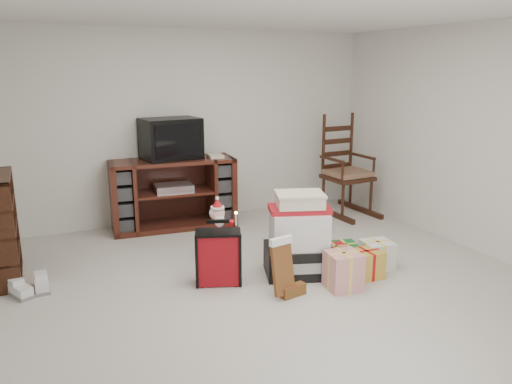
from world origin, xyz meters
TOP-DOWN VIEW (x-y plane):
  - room at (0.00, 0.00)m, footprint 5.01×5.01m
  - tv_stand at (-0.38, 2.19)m, footprint 1.60×0.68m
  - bookshelf at (-2.33, 1.27)m, footprint 0.28×0.85m
  - rocking_chair at (2.00, 1.84)m, footprint 0.64×1.00m
  - gift_pile at (0.34, 0.18)m, footprint 0.77×0.66m
  - red_suitcase at (-0.46, 0.29)m, footprint 0.45×0.34m
  - stocking at (-0.04, -0.22)m, footprint 0.28×0.16m
  - teddy_bear at (0.16, 0.14)m, footprint 0.26×0.23m
  - santa_figurine at (0.74, 0.62)m, footprint 0.31×0.29m
  - mrs_claus_figurine at (-0.25, 0.90)m, footprint 0.33×0.31m
  - sneaker_pair at (-2.11, 0.81)m, footprint 0.39×0.33m
  - gift_cluster at (0.88, -0.04)m, footprint 0.80×0.90m
  - crt_television at (-0.37, 2.23)m, footprint 0.75×0.59m

SIDE VIEW (x-z plane):
  - sneaker_pair at x=-2.11m, z-range 0.00..0.11m
  - gift_cluster at x=0.88m, z-range 0.00..0.27m
  - teddy_bear at x=0.16m, z-range -0.02..0.36m
  - santa_figurine at x=0.74m, z-range -0.07..0.56m
  - mrs_claus_figurine at x=-0.25m, z-range -0.08..0.60m
  - red_suitcase at x=-0.46m, z-range -0.04..0.58m
  - stocking at x=-0.04m, z-range 0.00..0.57m
  - gift_pile at x=0.34m, z-range -0.05..0.77m
  - tv_stand at x=-0.38m, z-range 0.00..0.89m
  - rocking_chair at x=2.00m, z-range -0.23..1.22m
  - bookshelf at x=-2.33m, z-range -0.02..1.02m
  - crt_television at x=-0.37m, z-range 0.89..1.40m
  - room at x=0.00m, z-range -0.01..2.51m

